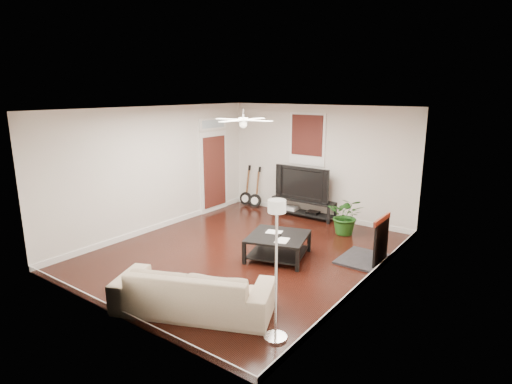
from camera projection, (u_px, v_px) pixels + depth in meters
room at (244, 183)px, 7.96m from camera, size 5.01×6.01×2.81m
brick_accent at (390, 191)px, 7.32m from camera, size 0.02×2.20×2.80m
fireplace at (371, 238)px, 7.71m from camera, size 0.80×1.10×0.92m
window_back at (307, 139)px, 10.33m from camera, size 1.00×0.06×1.30m
door_left at (214, 164)px, 10.90m from camera, size 0.08×1.00×2.50m
tv_stand at (303, 208)px, 10.56m from camera, size 1.64×0.44×0.46m
tv at (304, 183)px, 10.42m from camera, size 1.47×0.19×0.85m
coffee_table at (278, 246)px, 7.97m from camera, size 1.34×1.34×0.45m
sofa at (194, 289)px, 6.01m from camera, size 2.46×1.74×0.67m
floor_lamp at (276, 272)px, 5.17m from camera, size 0.41×0.41×1.87m
potted_plant at (346, 216)px, 9.21m from camera, size 0.92×0.85×0.87m
guitar_left at (246, 186)px, 11.50m from camera, size 0.38×0.30×1.14m
guitar_right at (255, 188)px, 11.28m from camera, size 0.40×0.33×1.14m
ceiling_fan at (243, 120)px, 7.68m from camera, size 1.24×1.24×0.32m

